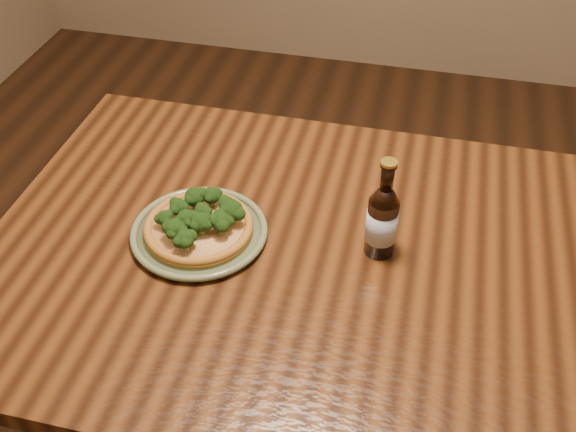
% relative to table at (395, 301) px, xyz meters
% --- Properties ---
extents(table, '(1.60, 0.90, 0.75)m').
position_rel_table_xyz_m(table, '(0.00, 0.00, 0.00)').
color(table, '#4D2910').
rests_on(table, ground).
extents(plate, '(0.27, 0.27, 0.02)m').
position_rel_table_xyz_m(plate, '(-0.39, -0.00, 0.10)').
color(plate, '#60704D').
rests_on(plate, table).
extents(pizza, '(0.21, 0.21, 0.07)m').
position_rel_table_xyz_m(pizza, '(-0.39, -0.00, 0.12)').
color(pizza, '#A66D25').
rests_on(pizza, plate).
extents(beer_bottle, '(0.06, 0.06, 0.21)m').
position_rel_table_xyz_m(beer_bottle, '(-0.05, 0.04, 0.17)').
color(beer_bottle, black).
rests_on(beer_bottle, table).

